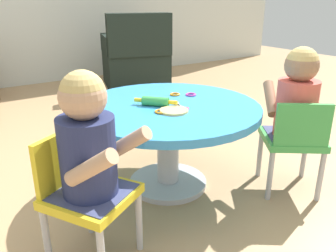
# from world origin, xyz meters

# --- Properties ---
(ground_plane) EXTENTS (10.00, 10.00, 0.00)m
(ground_plane) POSITION_xyz_m (0.00, 0.00, 0.00)
(ground_plane) COLOR tan
(craft_table) EXTENTS (0.98, 0.98, 0.48)m
(craft_table) POSITION_xyz_m (0.00, 0.00, 0.38)
(craft_table) COLOR silver
(craft_table) RESTS_ON ground
(child_chair_left) EXTENTS (0.41, 0.41, 0.54)m
(child_chair_left) POSITION_xyz_m (-0.60, -0.31, 0.31)
(child_chair_left) COLOR #B7B7BC
(child_chair_left) RESTS_ON ground
(seated_child_left) EXTENTS (0.41, 0.43, 0.51)m
(seated_child_left) POSITION_xyz_m (-0.58, -0.34, 0.53)
(seated_child_left) COLOR #3F4772
(seated_child_left) RESTS_ON ground
(child_chair_right) EXTENTS (0.42, 0.42, 0.54)m
(child_chair_right) POSITION_xyz_m (0.52, -0.42, 0.31)
(child_chair_right) COLOR #B7B7BC
(child_chair_right) RESTS_ON ground
(seated_child_right) EXTENTS (0.42, 0.44, 0.51)m
(seated_child_right) POSITION_xyz_m (0.55, -0.39, 0.53)
(seated_child_right) COLOR #3F4772
(seated_child_right) RESTS_ON ground
(armchair_dark) EXTENTS (0.88, 0.89, 0.85)m
(armchair_dark) POSITION_xyz_m (0.98, 2.15, 0.31)
(armchair_dark) COLOR black
(armchair_dark) RESTS_ON ground
(rolling_pin) EXTENTS (0.17, 0.19, 0.05)m
(rolling_pin) POSITION_xyz_m (-0.06, 0.02, 0.51)
(rolling_pin) COLOR green
(rolling_pin) RESTS_ON craft_table
(craft_scissors) EXTENTS (0.09, 0.14, 0.01)m
(craft_scissors) POSITION_xyz_m (0.02, -0.08, 0.48)
(craft_scissors) COLOR silver
(craft_scissors) RESTS_ON craft_table
(playdough_blob_0) EXTENTS (0.14, 0.14, 0.01)m
(playdough_blob_0) POSITION_xyz_m (-0.04, -0.11, 0.49)
(playdough_blob_0) COLOR #F2CC72
(playdough_blob_0) RESTS_ON craft_table
(cookie_cutter_0) EXTENTS (0.06, 0.06, 0.01)m
(cookie_cutter_0) POSITION_xyz_m (0.21, 0.08, 0.49)
(cookie_cutter_0) COLOR #D83FA5
(cookie_cutter_0) RESTS_ON craft_table
(cookie_cutter_1) EXTENTS (0.07, 0.07, 0.01)m
(cookie_cutter_1) POSITION_xyz_m (-0.10, -0.09, 0.49)
(cookie_cutter_1) COLOR orange
(cookie_cutter_1) RESTS_ON craft_table
(cookie_cutter_2) EXTENTS (0.06, 0.06, 0.01)m
(cookie_cutter_2) POSITION_xyz_m (0.14, 0.14, 0.49)
(cookie_cutter_2) COLOR orange
(cookie_cutter_2) RESTS_ON craft_table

